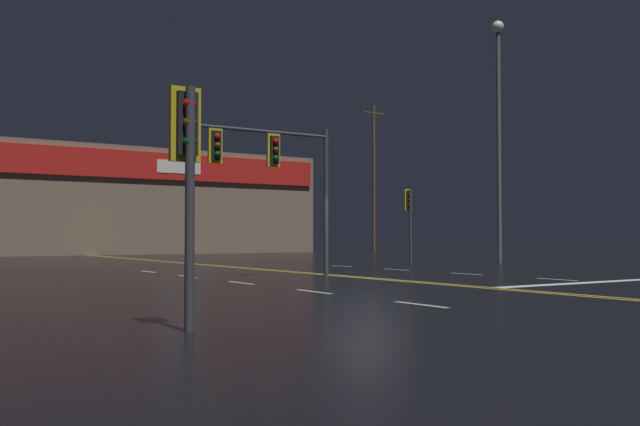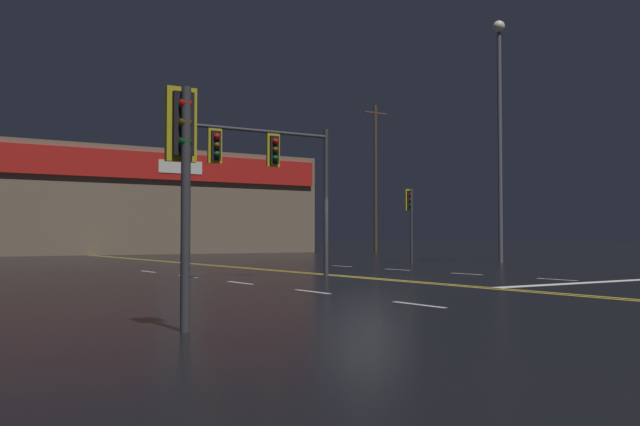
% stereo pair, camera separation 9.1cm
% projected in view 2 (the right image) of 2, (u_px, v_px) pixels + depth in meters
% --- Properties ---
extents(ground_plane, '(200.00, 200.00, 0.00)m').
position_uv_depth(ground_plane, '(365.00, 278.00, 21.13)').
color(ground_plane, black).
extents(road_markings, '(12.28, 60.00, 0.01)m').
position_uv_depth(road_markings, '(401.00, 278.00, 20.81)').
color(road_markings, gold).
rests_on(road_markings, ground).
extents(traffic_signal_median, '(4.80, 0.36, 4.60)m').
position_uv_depth(traffic_signal_median, '(269.00, 160.00, 21.14)').
color(traffic_signal_median, '#38383D').
rests_on(traffic_signal_median, ground).
extents(traffic_signal_corner_northeast, '(0.42, 0.36, 3.44)m').
position_uv_depth(traffic_signal_corner_northeast, '(410.00, 209.00, 33.17)').
color(traffic_signal_corner_northeast, '#38383D').
rests_on(traffic_signal_corner_northeast, ground).
extents(traffic_signal_corner_southwest, '(0.42, 0.36, 3.21)m').
position_uv_depth(traffic_signal_corner_southwest, '(183.00, 151.00, 9.35)').
color(traffic_signal_corner_southwest, '#38383D').
rests_on(traffic_signal_corner_southwest, ground).
extents(streetlight_near_left, '(0.56, 0.56, 11.43)m').
position_uv_depth(streetlight_near_left, '(500.00, 112.00, 33.48)').
color(streetlight_near_left, '#59595E').
rests_on(streetlight_near_left, ground).
extents(building_backdrop, '(34.47, 10.23, 7.35)m').
position_uv_depth(building_backdrop, '(73.00, 202.00, 50.58)').
color(building_backdrop, '#7A6651').
rests_on(building_backdrop, ground).
extents(utility_pole_row, '(47.00, 0.26, 12.64)m').
position_uv_depth(utility_pole_row, '(74.00, 154.00, 43.81)').
color(utility_pole_row, '#4C3828').
rests_on(utility_pole_row, ground).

